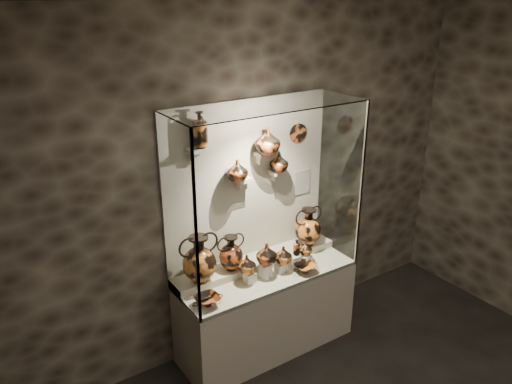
% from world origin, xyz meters
% --- Properties ---
extents(wall_back, '(5.00, 0.02, 3.20)m').
position_xyz_m(wall_back, '(0.00, 2.50, 1.60)').
color(wall_back, '#2D241C').
rests_on(wall_back, ground).
extents(plinth, '(1.70, 0.60, 0.80)m').
position_xyz_m(plinth, '(0.00, 2.18, 0.40)').
color(plinth, '#C0B69B').
rests_on(plinth, floor).
extents(front_tier, '(1.68, 0.58, 0.03)m').
position_xyz_m(front_tier, '(0.00, 2.18, 0.82)').
color(front_tier, '#C3B797').
rests_on(front_tier, plinth).
extents(rear_tier, '(1.70, 0.25, 0.10)m').
position_xyz_m(rear_tier, '(0.00, 2.35, 0.85)').
color(rear_tier, '#C3B797').
rests_on(rear_tier, plinth).
extents(back_panel, '(1.70, 0.03, 1.60)m').
position_xyz_m(back_panel, '(0.00, 2.50, 1.60)').
color(back_panel, '#C0B69B').
rests_on(back_panel, plinth).
extents(glass_front, '(1.70, 0.01, 1.60)m').
position_xyz_m(glass_front, '(0.00, 1.88, 1.60)').
color(glass_front, white).
rests_on(glass_front, plinth).
extents(glass_left, '(0.01, 0.60, 1.60)m').
position_xyz_m(glass_left, '(-0.85, 2.18, 1.60)').
color(glass_left, white).
rests_on(glass_left, plinth).
extents(glass_right, '(0.01, 0.60, 1.60)m').
position_xyz_m(glass_right, '(0.85, 2.18, 1.60)').
color(glass_right, white).
rests_on(glass_right, plinth).
extents(glass_top, '(1.70, 0.60, 0.01)m').
position_xyz_m(glass_top, '(0.00, 2.18, 2.40)').
color(glass_top, white).
rests_on(glass_top, back_panel).
extents(frame_post_left, '(0.02, 0.02, 1.60)m').
position_xyz_m(frame_post_left, '(-0.84, 1.89, 1.60)').
color(frame_post_left, gray).
rests_on(frame_post_left, plinth).
extents(frame_post_right, '(0.02, 0.02, 1.60)m').
position_xyz_m(frame_post_right, '(0.84, 1.89, 1.60)').
color(frame_post_right, gray).
rests_on(frame_post_right, plinth).
extents(pedestal_a, '(0.09, 0.09, 0.10)m').
position_xyz_m(pedestal_a, '(-0.22, 2.13, 0.88)').
color(pedestal_a, beige).
rests_on(pedestal_a, front_tier).
extents(pedestal_b, '(0.09, 0.09, 0.13)m').
position_xyz_m(pedestal_b, '(-0.05, 2.13, 0.90)').
color(pedestal_b, beige).
rests_on(pedestal_b, front_tier).
extents(pedestal_c, '(0.09, 0.09, 0.09)m').
position_xyz_m(pedestal_c, '(0.12, 2.13, 0.88)').
color(pedestal_c, beige).
rests_on(pedestal_c, front_tier).
extents(pedestal_d, '(0.09, 0.09, 0.12)m').
position_xyz_m(pedestal_d, '(0.28, 2.13, 0.89)').
color(pedestal_d, beige).
rests_on(pedestal_d, front_tier).
extents(pedestal_e, '(0.09, 0.09, 0.08)m').
position_xyz_m(pedestal_e, '(0.42, 2.13, 0.87)').
color(pedestal_e, beige).
rests_on(pedestal_e, front_tier).
extents(bracket_ul, '(0.14, 0.12, 0.04)m').
position_xyz_m(bracket_ul, '(-0.55, 2.42, 2.05)').
color(bracket_ul, '#C0B69B').
rests_on(bracket_ul, back_panel).
extents(bracket_ca, '(0.14, 0.12, 0.04)m').
position_xyz_m(bracket_ca, '(-0.10, 2.42, 1.70)').
color(bracket_ca, '#C0B69B').
rests_on(bracket_ca, back_panel).
extents(bracket_cb, '(0.10, 0.12, 0.04)m').
position_xyz_m(bracket_cb, '(0.10, 2.42, 1.90)').
color(bracket_cb, '#C0B69B').
rests_on(bracket_cb, back_panel).
extents(bracket_cc, '(0.14, 0.12, 0.04)m').
position_xyz_m(bracket_cc, '(0.28, 2.42, 1.70)').
color(bracket_cc, '#C0B69B').
rests_on(bracket_cc, back_panel).
extents(amphora_left, '(0.40, 0.40, 0.44)m').
position_xyz_m(amphora_left, '(-0.62, 2.30, 1.12)').
color(amphora_left, orange).
rests_on(amphora_left, rear_tier).
extents(amphora_mid, '(0.34, 0.34, 0.33)m').
position_xyz_m(amphora_mid, '(-0.30, 2.32, 1.07)').
color(amphora_mid, '#A1431C').
rests_on(amphora_mid, rear_tier).
extents(amphora_right, '(0.39, 0.39, 0.39)m').
position_xyz_m(amphora_right, '(0.59, 2.31, 1.09)').
color(amphora_right, orange).
rests_on(amphora_right, rear_tier).
extents(jug_a, '(0.18, 0.18, 0.17)m').
position_xyz_m(jug_a, '(-0.24, 2.15, 1.02)').
color(jug_a, orange).
rests_on(jug_a, pedestal_a).
extents(jug_b, '(0.21, 0.21, 0.20)m').
position_xyz_m(jug_b, '(-0.03, 2.14, 1.06)').
color(jug_b, '#A1431C').
rests_on(jug_b, pedestal_b).
extents(jug_c, '(0.19, 0.19, 0.17)m').
position_xyz_m(jug_c, '(0.14, 2.12, 1.01)').
color(jug_c, orange).
rests_on(jug_c, pedestal_c).
extents(jug_e, '(0.15, 0.15, 0.13)m').
position_xyz_m(jug_e, '(0.43, 2.15, 0.98)').
color(jug_e, orange).
rests_on(jug_e, pedestal_e).
extents(lekythos_small, '(0.09, 0.09, 0.18)m').
position_xyz_m(lekythos_small, '(0.31, 2.13, 1.04)').
color(lekythos_small, '#A1431C').
rests_on(lekythos_small, pedestal_d).
extents(kylix_left, '(0.32, 0.29, 0.10)m').
position_xyz_m(kylix_left, '(-0.70, 2.03, 0.88)').
color(kylix_left, '#A1431C').
rests_on(kylix_left, front_tier).
extents(kylix_right, '(0.28, 0.24, 0.10)m').
position_xyz_m(kylix_right, '(0.31, 2.00, 0.88)').
color(kylix_right, orange).
rests_on(kylix_right, front_tier).
extents(lekythos_tall, '(0.15, 0.15, 0.33)m').
position_xyz_m(lekythos_tall, '(-0.51, 2.40, 2.23)').
color(lekythos_tall, orange).
rests_on(lekythos_tall, bracket_ul).
extents(ovoid_vase_a, '(0.23, 0.23, 0.19)m').
position_xyz_m(ovoid_vase_a, '(-0.18, 2.38, 1.81)').
color(ovoid_vase_a, '#A1431C').
rests_on(ovoid_vase_a, bracket_ca).
extents(ovoid_vase_b, '(0.26, 0.26, 0.24)m').
position_xyz_m(ovoid_vase_b, '(0.12, 2.36, 2.04)').
color(ovoid_vase_b, '#A1431C').
rests_on(ovoid_vase_b, bracket_cb).
extents(ovoid_vase_c, '(0.19, 0.19, 0.18)m').
position_xyz_m(ovoid_vase_c, '(0.27, 2.38, 1.81)').
color(ovoid_vase_c, '#A1431C').
rests_on(ovoid_vase_c, bracket_cc).
extents(wall_plate, '(0.19, 0.02, 0.19)m').
position_xyz_m(wall_plate, '(0.54, 2.47, 2.02)').
color(wall_plate, '#B95224').
rests_on(wall_plate, back_panel).
extents(info_placard, '(0.19, 0.01, 0.25)m').
position_xyz_m(info_placard, '(0.62, 2.47, 1.51)').
color(info_placard, beige).
rests_on(info_placard, back_panel).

